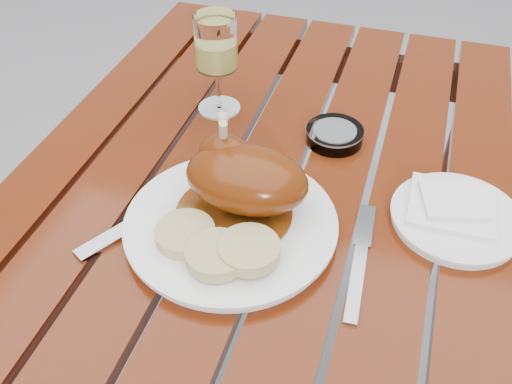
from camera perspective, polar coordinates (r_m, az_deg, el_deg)
table at (r=1.21m, az=0.27°, el=-12.27°), size 0.80×1.20×0.75m
dinner_plate at (r=0.85m, az=-2.52°, el=-3.33°), size 0.39×0.39×0.02m
roast_duck at (r=0.83m, az=-1.31°, el=1.52°), size 0.19×0.17×0.13m
bread_dumplings at (r=0.79m, az=-3.99°, el=-5.39°), size 0.18×0.11×0.03m
wine_glass at (r=1.05m, az=-3.91°, el=12.54°), size 0.09×0.09×0.19m
side_plate at (r=0.91m, az=19.37°, el=-2.50°), size 0.20×0.20×0.02m
napkin at (r=0.91m, az=18.97°, el=-1.35°), size 0.13×0.12×0.01m
ashtray at (r=1.02m, az=7.85°, el=5.67°), size 0.12×0.12×0.03m
fork at (r=0.88m, az=-11.77°, el=-2.96°), size 0.12×0.19×0.01m
knife at (r=0.81m, az=10.20°, el=-7.52°), size 0.03×0.19×0.01m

